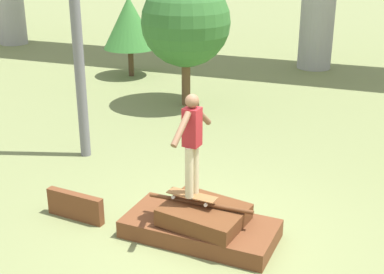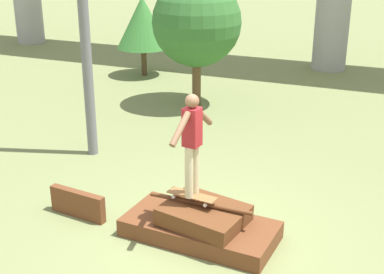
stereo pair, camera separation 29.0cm
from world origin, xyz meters
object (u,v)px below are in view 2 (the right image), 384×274
at_px(skateboard, 192,196).
at_px(skater, 192,139).
at_px(tree_behind_right, 197,22).
at_px(tree_behind_left, 143,22).

height_order(skateboard, skater, skater).
bearing_deg(tree_behind_right, skater, -68.32).
bearing_deg(skater, tree_behind_right, 111.68).
bearing_deg(tree_behind_right, tree_behind_left, 140.07).
height_order(skateboard, tree_behind_right, tree_behind_right).
xyz_separation_m(tree_behind_left, tree_behind_right, (2.72, -2.28, 0.49)).
height_order(skater, tree_behind_right, tree_behind_right).
xyz_separation_m(skateboard, tree_behind_right, (-2.40, 6.05, 1.49)).
bearing_deg(tree_behind_left, tree_behind_right, -39.93).
bearing_deg(skater, tree_behind_left, 121.61).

